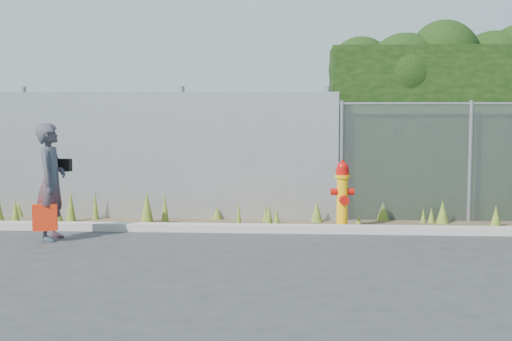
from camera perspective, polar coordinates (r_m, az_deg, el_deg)
The scene contains 8 objects.
ground at distance 9.34m, azimuth 1.29°, elevation -6.90°, with size 80.00×80.00×0.00m, color #313133.
curb at distance 11.09m, azimuth 1.69°, elevation -4.67°, with size 16.00×0.22×0.12m, color #A49E94.
weed_strip at distance 11.75m, azimuth 0.76°, elevation -3.68°, with size 16.00×1.34×0.54m.
corrugated_fence at distance 12.69m, azimuth -12.91°, elevation 1.18°, with size 8.50×0.21×2.30m.
fire_hydrant at distance 11.34m, azimuth 6.92°, elevation -2.04°, with size 0.37×0.33×1.11m.
woman at distance 10.80m, azimuth -16.06°, elevation -0.87°, with size 0.62×0.41×1.71m, color #105C69.
red_tote_bag at distance 10.68m, azimuth -16.53°, elevation -3.61°, with size 0.34×0.13×0.45m.
black_shoulder_bag at distance 10.93m, azimuth -15.18°, elevation 0.43°, with size 0.25×0.10×0.19m.
Camera 1 is at (0.39, -9.13, 1.94)m, focal length 50.00 mm.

